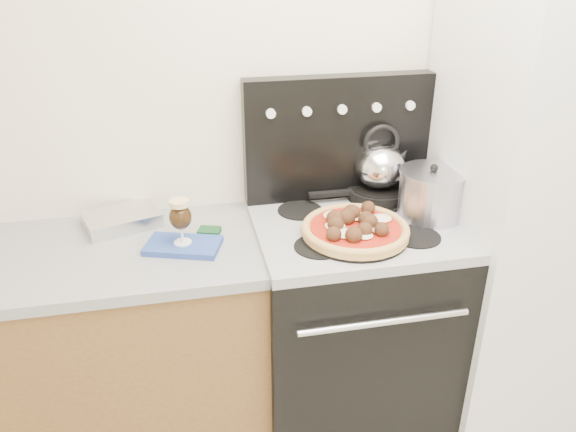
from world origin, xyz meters
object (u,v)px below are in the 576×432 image
object	(u,v)px
stock_pot	(431,195)
base_cabinet	(73,360)
fridge	(527,203)
beer_glass	(181,222)
oven_mitt	(183,246)
skillet	(378,193)
tea_kettle	(380,162)
pizza	(356,227)
pizza_pan	(355,235)
stove_body	(349,326)

from	to	relation	value
stock_pot	base_cabinet	bearing A→B (deg)	179.24
fridge	beer_glass	distance (m)	1.35
base_cabinet	oven_mitt	world-z (taller)	oven_mitt
skillet	tea_kettle	world-z (taller)	tea_kettle
base_cabinet	beer_glass	bearing A→B (deg)	-6.17
oven_mitt	tea_kettle	world-z (taller)	tea_kettle
base_cabinet	oven_mitt	size ratio (longest dim) A/B	5.59
fridge	beer_glass	world-z (taller)	fridge
oven_mitt	skillet	size ratio (longest dim) A/B	1.02
beer_glass	fridge	bearing A→B (deg)	-0.02
fridge	pizza	world-z (taller)	fridge
pizza	skillet	bearing A→B (deg)	57.30
fridge	pizza_pan	bearing A→B (deg)	-174.01
base_cabinet	tea_kettle	world-z (taller)	tea_kettle
base_cabinet	stock_pot	bearing A→B (deg)	-0.76
pizza_pan	skillet	size ratio (longest dim) A/B	1.50
skillet	base_cabinet	bearing A→B (deg)	-171.83
stove_body	oven_mitt	size ratio (longest dim) A/B	3.39
skillet	pizza	bearing A→B (deg)	-122.70
beer_glass	tea_kettle	world-z (taller)	tea_kettle
stock_pot	pizza	bearing A→B (deg)	-162.06
skillet	stove_body	bearing A→B (deg)	-128.34
base_cabinet	pizza_pan	bearing A→B (deg)	-6.77
stove_body	pizza	world-z (taller)	pizza
pizza	beer_glass	bearing A→B (deg)	172.78
pizza_pan	pizza	bearing A→B (deg)	180.00
beer_glass	skillet	xyz separation A→B (m)	(0.81, 0.23, -0.06)
base_cabinet	beer_glass	world-z (taller)	beer_glass
skillet	beer_glass	bearing A→B (deg)	-164.08
stove_body	beer_glass	size ratio (longest dim) A/B	5.19
base_cabinet	stove_body	size ratio (longest dim) A/B	1.65
tea_kettle	base_cabinet	bearing A→B (deg)	-172.72
stove_body	oven_mitt	distance (m)	0.80
tea_kettle	pizza_pan	bearing A→B (deg)	-123.59
pizza	tea_kettle	distance (m)	0.39
stove_body	tea_kettle	bearing A→B (deg)	51.66
pizza	tea_kettle	size ratio (longest dim) A/B	1.70
stove_body	pizza	xyz separation A→B (m)	(-0.03, -0.10, 0.52)
stove_body	stock_pot	distance (m)	0.64
skillet	stock_pot	distance (m)	0.25
oven_mitt	pizza	xyz separation A→B (m)	(0.61, -0.08, 0.05)
oven_mitt	beer_glass	xyz separation A→B (m)	(0.00, 0.00, 0.10)
oven_mitt	skillet	world-z (taller)	skillet
base_cabinet	pizza	distance (m)	1.20
stock_pot	stove_body	bearing A→B (deg)	-178.79
fridge	oven_mitt	distance (m)	1.35
oven_mitt	pizza_pan	size ratio (longest dim) A/B	0.68
pizza_pan	skillet	world-z (taller)	skillet
fridge	tea_kettle	bearing A→B (deg)	156.60
stock_pot	skillet	bearing A→B (deg)	124.19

